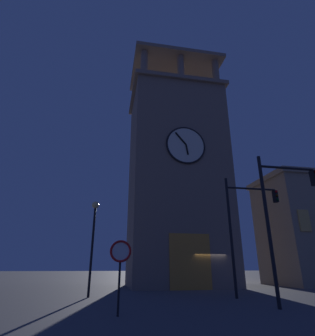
{
  "coord_description": "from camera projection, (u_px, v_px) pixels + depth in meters",
  "views": [
    {
      "loc": [
        7.89,
        21.43,
        1.58
      ],
      "look_at": [
        3.49,
        -2.46,
        10.55
      ],
      "focal_mm": 28.7,
      "sensor_mm": 36.0,
      "label": 1
    }
  ],
  "objects": [
    {
      "name": "clocktower",
      "position": [
        176.0,
        176.0,
        25.95
      ],
      "size": [
        9.24,
        7.46,
        24.39
      ],
      "color": "gray",
      "rests_on": "ground_plane"
    },
    {
      "name": "ground_plane",
      "position": [
        208.0,
        289.0,
        20.57
      ],
      "size": [
        200.0,
        200.0,
        0.0
      ],
      "primitive_type": "plane",
      "color": "#4C4C51"
    },
    {
      "name": "no_horn_sign",
      "position": [
        120.0,
        256.0,
        9.7
      ],
      "size": [
        0.78,
        0.14,
        2.5
      ],
      "color": "black",
      "rests_on": "ground_plane"
    },
    {
      "name": "traffic_signal_mid",
      "position": [
        282.0,
        205.0,
        12.23
      ],
      "size": [
        3.0,
        0.41,
        6.56
      ],
      "color": "black",
      "rests_on": "ground_plane"
    },
    {
      "name": "street_lamp",
      "position": [
        94.0,
        229.0,
        16.01
      ],
      "size": [
        0.44,
        0.44,
        5.38
      ],
      "color": "black",
      "rests_on": "ground_plane"
    },
    {
      "name": "traffic_signal_near",
      "position": [
        245.0,
        217.0,
        15.88
      ],
      "size": [
        3.39,
        0.41,
        6.7
      ],
      "color": "black",
      "rests_on": "ground_plane"
    }
  ]
}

